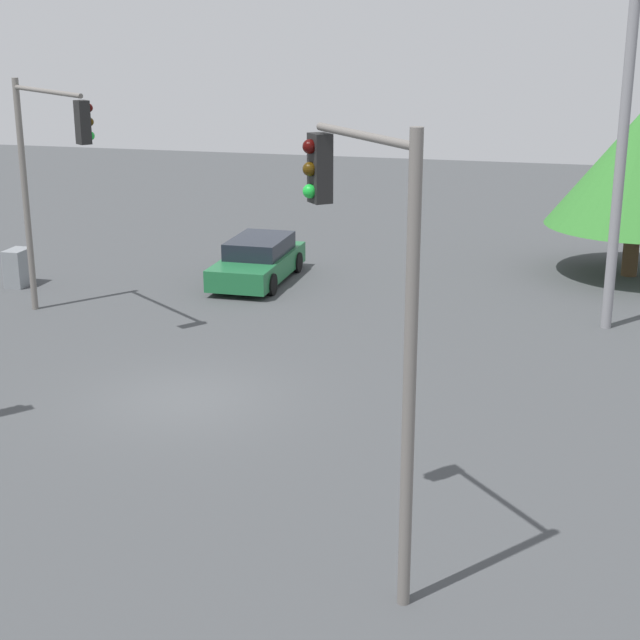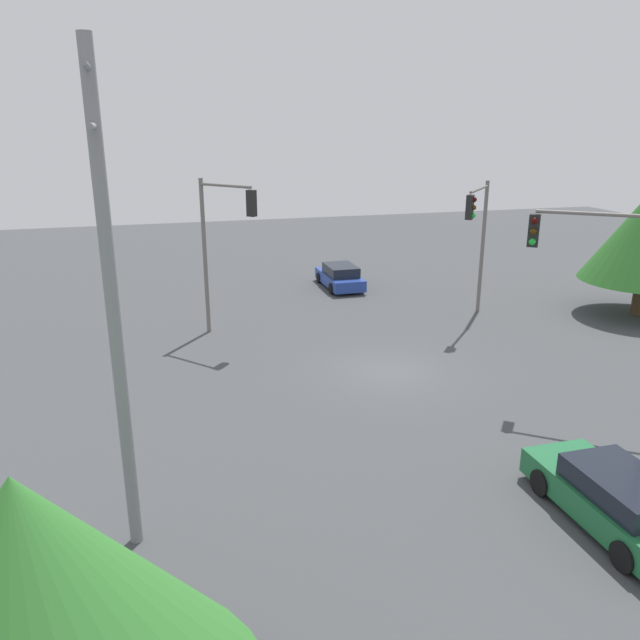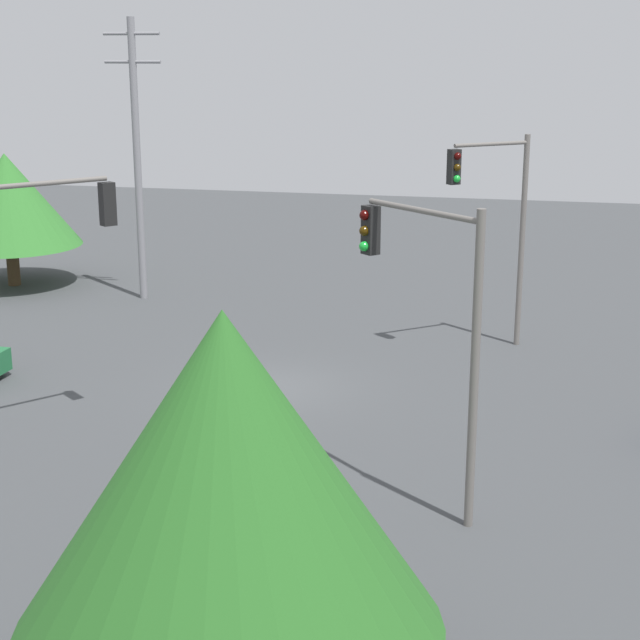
% 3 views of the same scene
% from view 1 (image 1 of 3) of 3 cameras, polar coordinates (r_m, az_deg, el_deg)
% --- Properties ---
extents(ground_plane, '(80.00, 80.00, 0.00)m').
position_cam_1_polar(ground_plane, '(22.06, -7.81, -4.60)').
color(ground_plane, '#424447').
extents(sedan_green, '(4.71, 2.02, 1.39)m').
position_cam_1_polar(sedan_green, '(31.56, -3.62, 3.47)').
color(sedan_green, '#1E6638').
rests_on(sedan_green, ground_plane).
extents(traffic_signal_main, '(2.83, 3.59, 6.57)m').
position_cam_1_polar(traffic_signal_main, '(27.33, -15.65, 8.97)').
color(traffic_signal_main, slate).
rests_on(traffic_signal_main, ground_plane).
extents(traffic_signal_aux, '(2.39, 2.11, 6.82)m').
position_cam_1_polar(traffic_signal_aux, '(13.79, 3.03, 2.28)').
color(traffic_signal_aux, slate).
rests_on(traffic_signal_aux, ground_plane).
extents(utility_pole_tall, '(2.20, 0.28, 10.55)m').
position_cam_1_polar(utility_pole_tall, '(26.91, 17.28, 10.98)').
color(utility_pole_tall, gray).
rests_on(utility_pole_tall, ground_plane).
extents(electrical_cabinet, '(0.91, 0.59, 1.18)m').
position_cam_1_polar(electrical_cabinet, '(32.36, -17.15, 2.93)').
color(electrical_cabinet, gray).
rests_on(electrical_cabinet, ground_plane).
extents(tree_left, '(5.73, 5.73, 5.41)m').
position_cam_1_polar(tree_left, '(33.24, 18.06, 8.39)').
color(tree_left, '#4C3823').
rests_on(tree_left, ground_plane).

